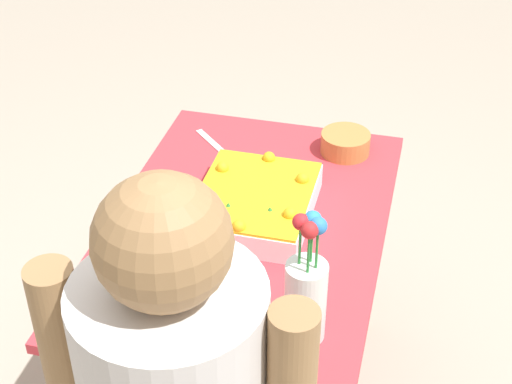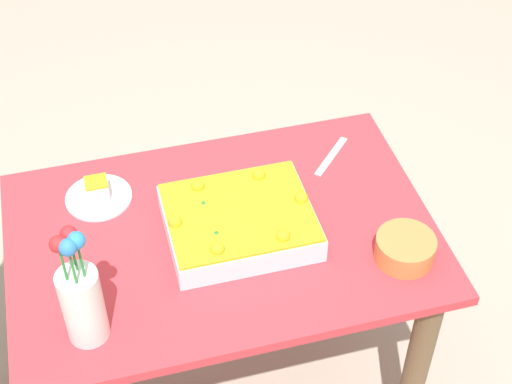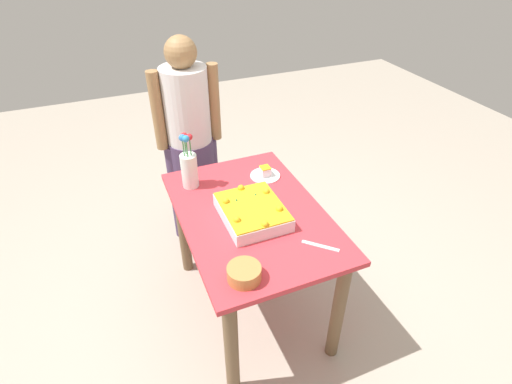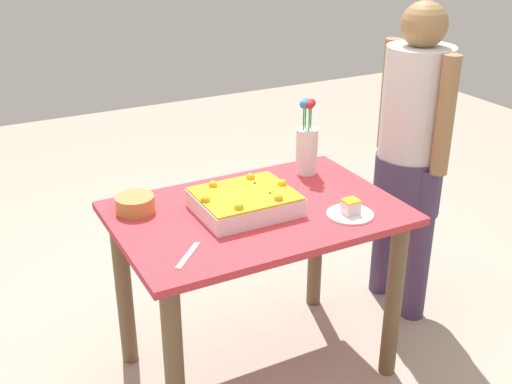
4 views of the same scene
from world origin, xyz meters
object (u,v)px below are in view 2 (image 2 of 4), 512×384
(fruit_bowl, at_px, (405,249))
(flower_vase, at_px, (82,299))
(sheet_cake, at_px, (239,221))
(cake_knife, at_px, (331,156))
(serving_plate_with_slice, at_px, (98,194))

(fruit_bowl, bearing_deg, flower_vase, 2.12)
(sheet_cake, bearing_deg, cake_knife, -146.12)
(fruit_bowl, bearing_deg, sheet_cake, -26.73)
(sheet_cake, height_order, cake_knife, sheet_cake)
(sheet_cake, relative_size, serving_plate_with_slice, 2.07)
(sheet_cake, bearing_deg, flower_vase, 28.08)
(cake_knife, distance_m, fruit_bowl, 0.42)
(serving_plate_with_slice, bearing_deg, sheet_cake, 147.04)
(sheet_cake, xyz_separation_m, flower_vase, (0.41, 0.22, 0.09))
(serving_plate_with_slice, bearing_deg, fruit_bowl, 150.23)
(sheet_cake, relative_size, fruit_bowl, 2.48)
(cake_knife, bearing_deg, serving_plate_with_slice, 133.71)
(sheet_cake, xyz_separation_m, cake_knife, (-0.33, -0.22, -0.04))
(sheet_cake, bearing_deg, fruit_bowl, 153.27)
(cake_knife, bearing_deg, fruit_bowl, -129.12)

